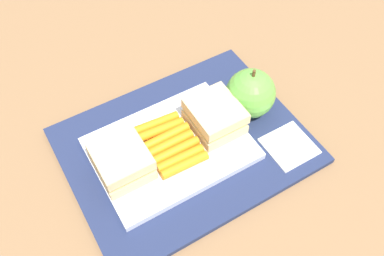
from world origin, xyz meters
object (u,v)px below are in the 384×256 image
sandwich_half_right (215,116)px  paper_napkin (289,146)px  apple (251,93)px  sandwich_half_left (122,161)px  carrot_sticks_bundle (170,143)px  food_tray (171,148)px

sandwich_half_right → paper_napkin: sandwich_half_right is taller
apple → sandwich_half_right: bearing=-174.8°
paper_napkin → sandwich_half_left: bearing=160.0°
sandwich_half_left → paper_napkin: (0.24, -0.09, -0.03)m
carrot_sticks_bundle → sandwich_half_left: bearing=-179.9°
sandwich_half_left → paper_napkin: sandwich_half_left is taller
sandwich_half_left → paper_napkin: size_ratio=1.14×
sandwich_half_left → carrot_sticks_bundle: sandwich_half_left is taller
sandwich_half_left → carrot_sticks_bundle: size_ratio=0.78×
paper_napkin → sandwich_half_right: bearing=133.5°
carrot_sticks_bundle → paper_napkin: size_ratio=1.46×
carrot_sticks_bundle → sandwich_half_right: bearing=-0.1°
apple → paper_napkin: size_ratio=1.29×
carrot_sticks_bundle → apple: 0.15m
carrot_sticks_bundle → apple: bearing=2.4°
apple → carrot_sticks_bundle: bearing=-177.6°
carrot_sticks_bundle → apple: size_ratio=1.13×
sandwich_half_right → apple: size_ratio=0.89×
sandwich_half_left → paper_napkin: bearing=-20.0°
food_tray → apple: 0.15m
sandwich_half_left → paper_napkin: 0.26m
paper_napkin → carrot_sticks_bundle: bearing=151.5°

